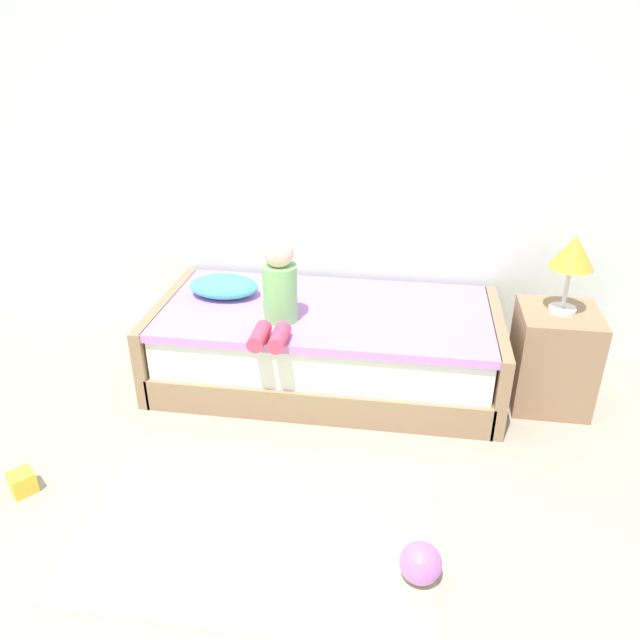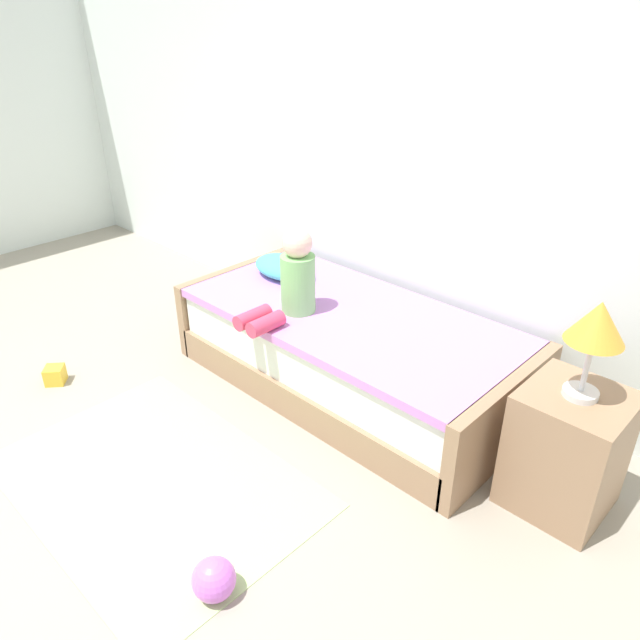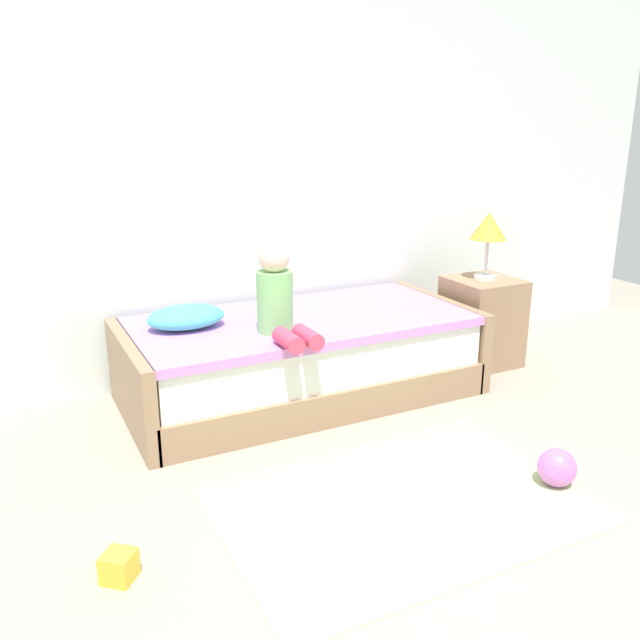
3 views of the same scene
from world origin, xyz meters
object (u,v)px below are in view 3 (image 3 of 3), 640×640
Objects in this scene: bed at (301,357)px; nightstand at (482,321)px; table_lamp at (488,229)px; pillow at (186,317)px; toy_block at (119,566)px; toy_ball at (557,468)px; child_figure at (278,297)px.

bed is 1.35m from nightstand.
table_lamp is 2.06m from pillow.
toy_block is (-2.68, -1.20, -0.24)m from nightstand.
nightstand is at bearing 62.51° from toy_ball.
bed is 11.88× the size of toy_ball.
child_figure is at bearing 43.07° from toy_block.
bed reaches higher than toy_block.
toy_block is (-1.08, -1.01, -0.65)m from child_figure.
toy_ball is at bearing -117.49° from nightstand.
pillow is at bearing 171.48° from bed.
pillow is at bearing 63.83° from toy_block.
nightstand is 1.18× the size of child_figure.
bed is 4.14× the size of child_figure.
table_lamp is 3.06m from toy_block.
nightstand reaches higher than toy_block.
bed reaches higher than toy_ball.
nightstand is 1.65m from child_figure.
toy_block is at bearing -136.89° from bed.
bed is 0.75m from pillow.
table_lamp reaches higher than toy_ball.
nightstand is 1.33× the size of table_lamp.
child_figure is 2.87× the size of toy_ball.
table_lamp is at bearing 62.51° from toy_ball.
bed is at bearing 178.09° from table_lamp.
bed is at bearing 112.19° from toy_ball.
nightstand is 2.94m from toy_block.
table_lamp is at bearing -1.91° from bed.
bed is at bearing 178.09° from nightstand.
toy_block is at bearing 172.98° from toy_ball.
bed is 3.52× the size of nightstand.
table_lamp is at bearing -4.11° from pillow.
toy_ball is at bearing -55.94° from child_figure.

